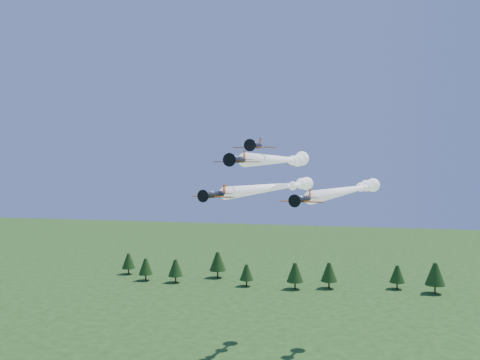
% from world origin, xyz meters
% --- Properties ---
extents(plane_lead, '(11.17, 57.82, 3.70)m').
position_xyz_m(plane_lead, '(2.37, 22.10, 49.00)').
color(plane_lead, black).
rests_on(plane_lead, ground).
extents(plane_left, '(18.89, 59.35, 3.70)m').
position_xyz_m(plane_left, '(0.17, 32.60, 42.42)').
color(plane_left, black).
rests_on(plane_left, ground).
extents(plane_right, '(19.48, 60.06, 3.70)m').
position_xyz_m(plane_right, '(17.48, 30.77, 41.98)').
color(plane_right, black).
rests_on(plane_right, ground).
extents(plane_slot, '(8.36, 9.09, 2.94)m').
position_xyz_m(plane_slot, '(-0.54, 5.02, 51.70)').
color(plane_slot, black).
rests_on(plane_slot, ground).
extents(treeline, '(166.10, 19.27, 11.94)m').
position_xyz_m(treeline, '(7.27, 107.70, 6.45)').
color(treeline, '#382314').
rests_on(treeline, ground).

